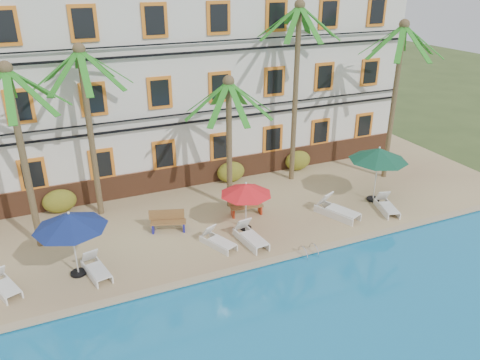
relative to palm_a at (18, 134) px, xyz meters
name	(u,v)px	position (x,y,z in m)	size (l,w,h in m)	color
ground	(251,257)	(7.59, -3.91, -5.00)	(100.00, 100.00, 0.00)	#384C23
pool_deck	(208,203)	(7.59, 1.09, -4.87)	(30.00, 12.00, 0.25)	tan
pool_coping	(261,263)	(7.59, -4.81, -4.72)	(30.00, 0.35, 0.06)	tan
hotel_building	(173,75)	(7.59, 6.08, 0.37)	(25.40, 6.44, 10.22)	silver
palm_a	(18,134)	(0.00, 0.00, 0.00)	(4.01, 4.01, 7.38)	brown
palm_b	(87,110)	(2.67, 1.82, 0.14)	(4.01, 4.01, 7.61)	brown
palm_c	(229,124)	(8.38, 0.17, -0.72)	(4.01, 4.01, 6.17)	brown
palm_d	(296,72)	(12.61, 1.75, 0.94)	(4.01, 4.01, 9.01)	brown
palm_e	(397,81)	(17.35, 0.01, 0.43)	(4.01, 4.01, 8.12)	brown
shrub_left	(60,201)	(0.99, 2.69, -4.20)	(1.50, 0.90, 1.10)	#2C5117
shrub_mid	(231,172)	(9.49, 2.69, -4.20)	(1.50, 0.90, 1.10)	#2C5117
shrub_right	(298,160)	(13.53, 2.69, -4.20)	(1.50, 0.90, 1.10)	#2C5117
umbrella_blue	(70,221)	(1.18, -2.69, -2.54)	(2.59, 2.59, 2.59)	black
umbrella_red	(246,189)	(8.17, -2.15, -2.86)	(2.21, 2.21, 2.22)	black
umbrella_green	(379,155)	(14.99, -2.09, -2.39)	(2.76, 2.76, 2.76)	black
lounger_a	(4,285)	(-1.27, -2.71, -4.50)	(1.16, 1.74, 0.77)	white
lounger_b	(96,268)	(1.79, -2.97, -4.49)	(0.96, 1.80, 0.81)	white
lounger_c	(218,240)	(6.56, -2.94, -4.50)	(1.18, 1.74, 0.78)	white
lounger_d	(250,236)	(7.89, -3.23, -4.46)	(0.88, 1.93, 0.88)	white
lounger_e	(336,210)	(12.42, -2.72, -4.43)	(1.46, 2.19, 0.97)	white
lounger_f	(387,206)	(14.82, -3.26, -4.49)	(1.07, 1.81, 0.81)	white
bench_left	(168,220)	(5.10, -0.92, -4.28)	(1.57, 0.91, 0.93)	olive
bench_right	(246,205)	(8.73, -0.92, -4.28)	(1.55, 0.68, 0.93)	olive
pool_ladder	(308,253)	(9.64, -4.91, -4.75)	(0.54, 0.74, 0.74)	silver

